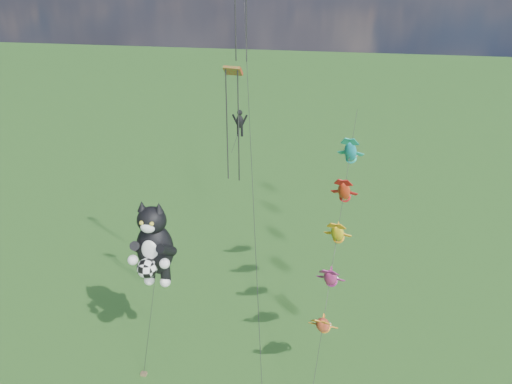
# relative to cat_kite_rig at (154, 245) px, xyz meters

# --- Properties ---
(cat_kite_rig) EXTENTS (2.87, 4.31, 11.84)m
(cat_kite_rig) POSITION_rel_cat_kite_rig_xyz_m (0.00, 0.00, 0.00)
(cat_kite_rig) COLOR brown
(cat_kite_rig) RESTS_ON ground
(fish_windsock_rig) EXTENTS (2.13, 15.89, 15.78)m
(fish_windsock_rig) POSITION_rel_cat_kite_rig_xyz_m (11.88, 3.59, 0.12)
(fish_windsock_rig) COLOR brown
(fish_windsock_rig) RESTS_ON ground
(parafoil_rig) EXTENTS (5.43, 16.89, 27.46)m
(parafoil_rig) POSITION_rel_cat_kite_rig_xyz_m (5.57, 1.81, 9.44)
(parafoil_rig) COLOR brown
(parafoil_rig) RESTS_ON ground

